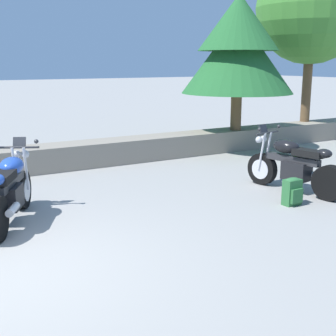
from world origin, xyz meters
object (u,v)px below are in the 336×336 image
motorcycle_blue_near_left (10,191)px  motorcycle_black_centre (293,166)px  pine_tree_mid_right (238,46)px  rider_backpack (292,191)px  leafy_tree_far_right (318,10)px

motorcycle_blue_near_left → motorcycle_black_centre: (4.87, -0.87, 0.00)m
motorcycle_blue_near_left → pine_tree_mid_right: (6.55, 2.97, 2.27)m
pine_tree_mid_right → rider_backpack: bearing=-117.2°
motorcycle_blue_near_left → rider_backpack: size_ratio=4.07×
motorcycle_black_centre → pine_tree_mid_right: bearing=66.4°
motorcycle_black_centre → leafy_tree_far_right: (4.87, 4.13, 3.36)m
rider_backpack → pine_tree_mid_right: pine_tree_mid_right is taller
motorcycle_black_centre → rider_backpack: bearing=-135.1°
motorcycle_blue_near_left → motorcycle_black_centre: size_ratio=0.93×
motorcycle_blue_near_left → rider_backpack: (4.26, -1.48, -0.24)m
motorcycle_black_centre → pine_tree_mid_right: (1.68, 3.84, 2.27)m
pine_tree_mid_right → motorcycle_black_centre: bearing=-113.6°
motorcycle_blue_near_left → motorcycle_black_centre: same height
pine_tree_mid_right → leafy_tree_far_right: bearing=5.2°
leafy_tree_far_right → motorcycle_black_centre: bearing=-139.7°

